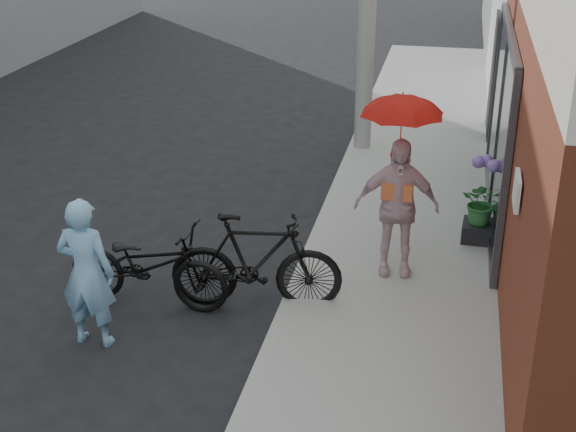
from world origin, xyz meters
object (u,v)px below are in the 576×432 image
(bike_right, at_px, (256,262))
(kimono_woman, at_px, (396,207))
(planter, at_px, (480,231))
(bike_left, at_px, (148,265))
(officer, at_px, (86,273))

(bike_right, xyz_separation_m, kimono_woman, (1.41, 0.94, 0.37))
(kimono_woman, height_order, planter, kimono_woman)
(bike_left, distance_m, bike_right, 1.19)
(bike_right, bearing_deg, bike_left, 90.07)
(officer, height_order, kimono_woman, kimono_woman)
(bike_left, height_order, planter, bike_left)
(bike_left, relative_size, kimono_woman, 1.13)
(officer, bearing_deg, planter, -141.88)
(officer, relative_size, kimono_woman, 0.98)
(officer, relative_size, planter, 3.70)
(kimono_woman, bearing_deg, planter, 40.09)
(officer, distance_m, bike_right, 1.81)
(bike_right, distance_m, planter, 3.15)
(bike_left, relative_size, bike_right, 0.99)
(bike_left, bearing_deg, planter, -55.59)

